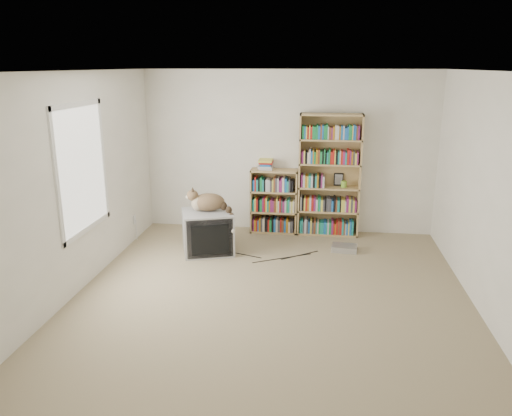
# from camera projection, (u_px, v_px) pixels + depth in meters

# --- Properties ---
(floor) EXTENTS (4.50, 5.00, 0.01)m
(floor) POSITION_uv_depth(u_px,v_px,m) (271.00, 297.00, 5.70)
(floor) COLOR tan
(floor) RESTS_ON ground
(wall_back) EXTENTS (4.50, 0.02, 2.50)m
(wall_back) POSITION_uv_depth(u_px,v_px,m) (288.00, 152.00, 7.74)
(wall_back) COLOR white
(wall_back) RESTS_ON floor
(wall_front) EXTENTS (4.50, 0.02, 2.50)m
(wall_front) POSITION_uv_depth(u_px,v_px,m) (231.00, 293.00, 2.97)
(wall_front) COLOR white
(wall_front) RESTS_ON floor
(wall_left) EXTENTS (0.02, 5.00, 2.50)m
(wall_left) POSITION_uv_depth(u_px,v_px,m) (74.00, 185.00, 5.64)
(wall_left) COLOR white
(wall_left) RESTS_ON floor
(wall_right) EXTENTS (0.02, 5.00, 2.50)m
(wall_right) POSITION_uv_depth(u_px,v_px,m) (492.00, 198.00, 5.08)
(wall_right) COLOR white
(wall_right) RESTS_ON floor
(ceiling) EXTENTS (4.50, 5.00, 0.02)m
(ceiling) POSITION_uv_depth(u_px,v_px,m) (273.00, 71.00, 5.01)
(ceiling) COLOR white
(ceiling) RESTS_ON wall_back
(window) EXTENTS (0.02, 1.22, 1.52)m
(window) POSITION_uv_depth(u_px,v_px,m) (82.00, 169.00, 5.78)
(window) COLOR white
(window) RESTS_ON wall_left
(crt_tv) EXTENTS (0.84, 0.80, 0.59)m
(crt_tv) POSITION_uv_depth(u_px,v_px,m) (208.00, 232.00, 7.02)
(crt_tv) COLOR #9C9D9F
(crt_tv) RESTS_ON floor
(cat) EXTENTS (0.73, 0.48, 0.54)m
(cat) POSITION_uv_depth(u_px,v_px,m) (212.00, 205.00, 6.93)
(cat) COLOR #372216
(cat) RESTS_ON crt_tv
(bookcase_tall) EXTENTS (0.93, 0.30, 1.87)m
(bookcase_tall) POSITION_uv_depth(u_px,v_px,m) (329.00, 178.00, 7.62)
(bookcase_tall) COLOR tan
(bookcase_tall) RESTS_ON floor
(bookcase_short) EXTENTS (0.73, 0.30, 1.00)m
(bookcase_short) POSITION_uv_depth(u_px,v_px,m) (274.00, 203.00, 7.84)
(bookcase_short) COLOR tan
(bookcase_short) RESTS_ON floor
(book_stack) EXTENTS (0.21, 0.28, 0.15)m
(book_stack) POSITION_uv_depth(u_px,v_px,m) (266.00, 164.00, 7.71)
(book_stack) COLOR #AE1C17
(book_stack) RESTS_ON bookcase_short
(green_mug) EXTENTS (0.09, 0.09, 0.10)m
(green_mug) POSITION_uv_depth(u_px,v_px,m) (344.00, 184.00, 7.60)
(green_mug) COLOR #7EB634
(green_mug) RESTS_ON bookcase_tall
(framed_print) EXTENTS (0.15, 0.05, 0.19)m
(framed_print) POSITION_uv_depth(u_px,v_px,m) (339.00, 179.00, 7.69)
(framed_print) COLOR black
(framed_print) RESTS_ON bookcase_tall
(dvd_player) EXTENTS (0.38, 0.29, 0.08)m
(dvd_player) POSITION_uv_depth(u_px,v_px,m) (344.00, 248.00, 7.12)
(dvd_player) COLOR #B0B1B5
(dvd_player) RESTS_ON floor
(wall_outlet) EXTENTS (0.01, 0.08, 0.13)m
(wall_outlet) POSITION_uv_depth(u_px,v_px,m) (135.00, 220.00, 7.49)
(wall_outlet) COLOR silver
(wall_outlet) RESTS_ON wall_left
(floor_cables) EXTENTS (1.20, 0.70, 0.01)m
(floor_cables) POSITION_uv_depth(u_px,v_px,m) (260.00, 251.00, 7.12)
(floor_cables) COLOR black
(floor_cables) RESTS_ON floor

